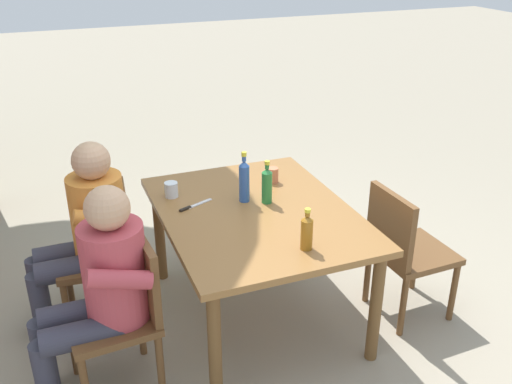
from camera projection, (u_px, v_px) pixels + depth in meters
ground_plane at (256, 313)px, 3.69m from camera, size 24.00×24.00×0.00m
dining_table at (256, 223)px, 3.41m from camera, size 1.42×1.09×0.74m
chair_far_left at (125, 307)px, 2.94m from camera, size 0.47×0.47×0.87m
chair_far_right at (108, 249)px, 3.47m from camera, size 0.48×0.48×0.87m
chair_near_left at (404, 247)px, 3.49m from camera, size 0.45×0.45×0.87m
person_in_white_shirt at (100, 285)px, 2.83m from camera, size 0.47×0.62×1.18m
person_in_plaid_shirt at (86, 227)px, 3.37m from camera, size 0.47×0.62×1.18m
bottle_blue at (244, 180)px, 3.44m from camera, size 0.06×0.06×0.32m
bottle_green at (267, 185)px, 3.43m from camera, size 0.06×0.06×0.27m
bottle_amber at (307, 232)px, 2.93m from camera, size 0.06×0.06×0.23m
cup_glass at (171, 190)px, 3.53m from camera, size 0.08×0.08×0.09m
cup_terracotta at (273, 175)px, 3.73m from camera, size 0.07×0.07×0.10m
table_knife at (193, 206)px, 3.42m from camera, size 0.11×0.23×0.01m
backpack_by_near_side at (244, 197)px, 4.85m from camera, size 0.33×0.20×0.38m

